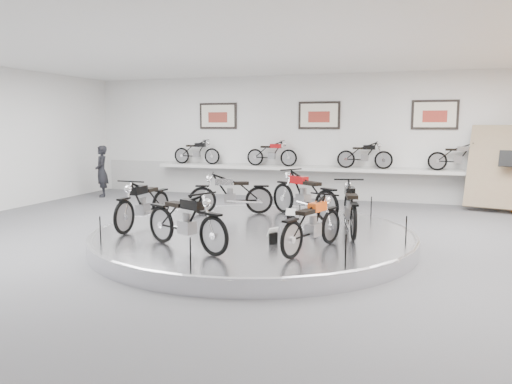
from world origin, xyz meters
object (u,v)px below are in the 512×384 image
(bike_e, at_px, (186,220))
(shelf, at_px, (317,169))
(bike_b, at_px, (304,194))
(bike_c, at_px, (231,193))
(visitor, at_px, (102,171))
(display_platform, at_px, (253,238))
(bike_d, at_px, (143,203))
(bike_a, at_px, (350,207))
(bike_f, at_px, (313,223))

(bike_e, bearing_deg, shelf, 109.79)
(bike_b, bearing_deg, bike_c, 39.28)
(bike_e, xyz_separation_m, visitor, (-6.35, 6.63, 0.05))
(display_platform, relative_size, visitor, 3.73)
(bike_d, bearing_deg, bike_a, 102.46)
(bike_c, height_order, bike_f, bike_c)
(bike_a, distance_m, visitor, 9.87)
(display_platform, xyz_separation_m, visitor, (-6.96, 4.82, 0.71))
(bike_f, bearing_deg, visitor, 72.93)
(bike_a, bearing_deg, bike_e, 118.73)
(bike_e, xyz_separation_m, bike_f, (2.06, 0.55, -0.04))
(shelf, distance_m, bike_e, 8.23)
(display_platform, relative_size, bike_a, 3.67)
(bike_c, xyz_separation_m, bike_f, (2.55, -2.83, -0.03))
(bike_a, distance_m, bike_d, 4.19)
(shelf, relative_size, bike_a, 6.31)
(bike_a, bearing_deg, bike_b, 30.03)
(bike_a, relative_size, bike_f, 1.09)
(bike_b, distance_m, visitor, 8.22)
(display_platform, height_order, shelf, shelf)
(bike_d, xyz_separation_m, bike_f, (3.70, -0.81, -0.04))
(bike_b, height_order, bike_f, bike_b)
(bike_e, bearing_deg, bike_b, 94.40)
(display_platform, bearing_deg, bike_f, -40.52)
(display_platform, height_order, bike_c, bike_c)
(bike_a, bearing_deg, bike_d, 88.48)
(bike_f, bearing_deg, bike_d, 96.35)
(bike_e, bearing_deg, display_platform, 95.54)
(shelf, xyz_separation_m, bike_f, (1.46, -7.65, -0.23))
(bike_d, bearing_deg, bike_f, 78.66)
(visitor, bearing_deg, bike_d, 4.24)
(visitor, bearing_deg, bike_a, 25.71)
(shelf, height_order, bike_c, bike_c)
(bike_b, relative_size, bike_c, 1.09)
(bike_c, distance_m, bike_d, 2.32)
(bike_f, height_order, visitor, visitor)
(bike_e, relative_size, bike_f, 1.08)
(display_platform, relative_size, bike_c, 3.79)
(bike_a, height_order, bike_d, same)
(shelf, bearing_deg, bike_f, -79.18)
(bike_c, height_order, bike_e, bike_e)
(display_platform, distance_m, bike_b, 1.95)
(bike_e, height_order, visitor, visitor)
(bike_f, bearing_deg, bike_e, 123.77)
(display_platform, xyz_separation_m, bike_e, (-0.60, -1.80, 0.66))
(shelf, bearing_deg, bike_a, -72.73)
(display_platform, height_order, bike_b, bike_b)
(shelf, xyz_separation_m, bike_b, (0.65, -4.70, -0.16))
(shelf, distance_m, bike_b, 4.74)
(bike_d, relative_size, bike_e, 1.01)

